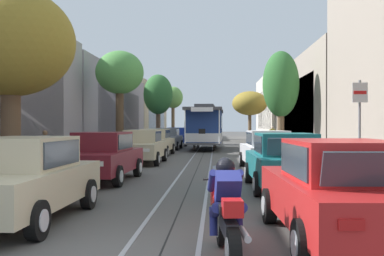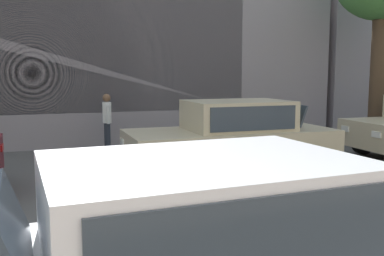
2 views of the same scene
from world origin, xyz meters
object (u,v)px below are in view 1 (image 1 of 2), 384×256
at_px(street_tree_kerb_right_mid, 250,103).
at_px(parked_car_teal_second_right, 284,161).
at_px(parked_car_maroon_second_left, 102,156).
at_px(street_tree_kerb_right_second, 281,85).
at_px(cable_car_trolley, 206,127).
at_px(parked_car_beige_near_left, 22,179).
at_px(parked_car_beige_mid_left, 142,146).
at_px(parked_car_red_near_right, 341,191).
at_px(pedestrian_on_right_pavement, 45,146).
at_px(parked_car_white_mid_right, 267,150).
at_px(parked_car_grey_fifth_left, 167,139).
at_px(motorcycle_with_rider, 227,212).
at_px(street_tree_kerb_left_mid, 158,95).
at_px(pedestrian_on_left_pavement, 272,134).
at_px(street_sign_post, 360,126).
at_px(parked_car_blue_sixth_left, 176,136).
at_px(street_tree_kerb_left_fourth, 173,99).
at_px(street_tree_kerb_left_second, 120,74).
at_px(street_tree_kerb_left_near, 10,45).
at_px(parked_car_beige_fourth_left, 155,142).

bearing_deg(street_tree_kerb_right_mid, parked_car_teal_second_right, -92.85).
xyz_separation_m(parked_car_maroon_second_left, street_tree_kerb_right_second, (7.90, 15.20, 3.61)).
bearing_deg(cable_car_trolley, parked_car_teal_second_right, -82.72).
distance_m(parked_car_beige_near_left, parked_car_beige_mid_left, 12.65).
distance_m(parked_car_red_near_right, pedestrian_on_right_pavement, 15.10).
height_order(parked_car_red_near_right, pedestrian_on_right_pavement, same).
bearing_deg(parked_car_red_near_right, parked_car_white_mid_right, 89.23).
relative_size(parked_car_grey_fifth_left, pedestrian_on_right_pavement, 2.79).
bearing_deg(parked_car_beige_mid_left, motorcycle_with_rider, -76.41).
xyz_separation_m(parked_car_beige_near_left, street_tree_kerb_left_mid, (-1.71, 33.10, 3.78)).
distance_m(cable_car_trolley, pedestrian_on_left_pavement, 10.24).
bearing_deg(parked_car_beige_near_left, street_tree_kerb_right_mid, 80.06).
xyz_separation_m(parked_car_beige_mid_left, street_sign_post, (6.93, -9.84, 0.99)).
bearing_deg(pedestrian_on_right_pavement, parked_car_red_near_right, -52.17).
relative_size(parked_car_blue_sixth_left, street_tree_kerb_left_mid, 0.68).
height_order(parked_car_maroon_second_left, street_tree_kerb_left_mid, street_tree_kerb_left_mid).
relative_size(parked_car_red_near_right, street_tree_kerb_left_fourth, 0.66).
xyz_separation_m(parked_car_beige_near_left, parked_car_grey_fifth_left, (0.05, 24.82, 0.00)).
bearing_deg(parked_car_beige_near_left, parked_car_white_mid_right, 60.14).
distance_m(street_tree_kerb_left_second, street_tree_kerb_right_second, 10.41).
bearing_deg(street_tree_kerb_left_near, parked_car_teal_second_right, 10.76).
distance_m(parked_car_grey_fifth_left, parked_car_teal_second_right, 21.09).
bearing_deg(parked_car_red_near_right, parked_car_maroon_second_left, 127.40).
distance_m(parked_car_beige_near_left, pedestrian_on_left_pavement, 34.98).
xyz_separation_m(pedestrian_on_left_pavement, pedestrian_on_right_pavement, (-12.61, -23.15, -0.07)).
height_order(street_tree_kerb_left_mid, pedestrian_on_left_pavement, street_tree_kerb_left_mid).
bearing_deg(parked_car_white_mid_right, parked_car_grey_fifth_left, 110.83).
xyz_separation_m(parked_car_red_near_right, pedestrian_on_right_pavement, (-9.26, 11.93, 0.09)).
relative_size(parked_car_beige_fourth_left, parked_car_grey_fifth_left, 1.00).
xyz_separation_m(street_tree_kerb_right_second, cable_car_trolley, (-5.01, 4.33, -2.74)).
bearing_deg(parked_car_beige_near_left, cable_car_trolley, 83.61).
height_order(parked_car_beige_fourth_left, parked_car_teal_second_right, same).
distance_m(parked_car_grey_fifth_left, street_tree_kerb_right_second, 9.32).
xyz_separation_m(parked_car_grey_fifth_left, street_sign_post, (7.07, -22.01, 0.99)).
distance_m(street_tree_kerb_right_second, motorcycle_with_rider, 24.14).
xyz_separation_m(parked_car_beige_fourth_left, cable_car_trolley, (2.85, 7.23, 0.86)).
distance_m(parked_car_beige_mid_left, parked_car_teal_second_right, 9.80).
bearing_deg(parked_car_maroon_second_left, cable_car_trolley, 81.58).
height_order(street_tree_kerb_left_mid, cable_car_trolley, street_tree_kerb_left_mid).
xyz_separation_m(street_tree_kerb_left_second, motorcycle_with_rider, (5.95, -20.80, -4.21)).
bearing_deg(parked_car_beige_near_left, parked_car_beige_fourth_left, 89.95).
relative_size(parked_car_blue_sixth_left, street_sign_post, 1.52).
height_order(street_tree_kerb_left_second, pedestrian_on_left_pavement, street_tree_kerb_left_second).
relative_size(parked_car_blue_sixth_left, parked_car_red_near_right, 1.00).
distance_m(parked_car_white_mid_right, street_tree_kerb_left_near, 10.53).
distance_m(parked_car_beige_mid_left, parked_car_red_near_right, 14.91).
distance_m(parked_car_beige_mid_left, street_tree_kerb_right_second, 12.09).
bearing_deg(parked_car_grey_fifth_left, pedestrian_on_left_pavement, 45.48).
height_order(parked_car_blue_sixth_left, cable_car_trolley, cable_car_trolley).
distance_m(parked_car_beige_mid_left, street_tree_kerb_left_fourth, 36.09).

